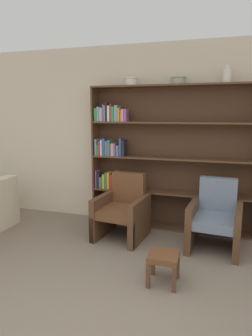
{
  "coord_description": "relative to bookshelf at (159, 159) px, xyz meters",
  "views": [
    {
      "loc": [
        0.84,
        -1.7,
        1.73
      ],
      "look_at": [
        -0.39,
        2.38,
        0.95
      ],
      "focal_mm": 32.0,
      "sensor_mm": 36.0,
      "label": 1
    }
  ],
  "objects": [
    {
      "name": "bookshelf",
      "position": [
        0.0,
        0.0,
        0.0
      ],
      "size": [
        2.48,
        0.3,
        2.13
      ],
      "color": "brown",
      "rests_on": "ground"
    },
    {
      "name": "vase_tall",
      "position": [
        0.9,
        -0.03,
        1.17
      ],
      "size": [
        0.12,
        0.12,
        0.23
      ],
      "color": "silver",
      "rests_on": "bookshelf"
    },
    {
      "name": "footstool",
      "position": [
        0.35,
        -1.57,
        -0.81
      ],
      "size": [
        0.3,
        0.3,
        0.32
      ],
      "color": "brown",
      "rests_on": "ground"
    },
    {
      "name": "armchair_cushioned",
      "position": [
        0.85,
        -0.55,
        -0.68
      ],
      "size": [
        0.7,
        0.74,
        0.89
      ],
      "rotation": [
        0.0,
        0.0,
        3.05
      ],
      "color": "brown",
      "rests_on": "ground"
    },
    {
      "name": "armchair_leather",
      "position": [
        -0.4,
        -0.55,
        -0.68
      ],
      "size": [
        0.72,
        0.75,
        0.89
      ],
      "rotation": [
        0.0,
        0.0,
        3.02
      ],
      "color": "brown",
      "rests_on": "ground"
    },
    {
      "name": "bowl_stoneware",
      "position": [
        -0.43,
        -0.03,
        1.13
      ],
      "size": [
        0.19,
        0.19,
        0.11
      ],
      "color": "silver",
      "rests_on": "bookshelf"
    },
    {
      "name": "bowl_terracotta",
      "position": [
        0.26,
        -0.03,
        1.13
      ],
      "size": [
        0.22,
        0.22,
        0.11
      ],
      "color": "gray",
      "rests_on": "bookshelf"
    },
    {
      "name": "wall_back",
      "position": [
        -0.04,
        0.16,
        0.31
      ],
      "size": [
        12.0,
        0.06,
        2.75
      ],
      "color": "beige",
      "rests_on": "ground"
    }
  ]
}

